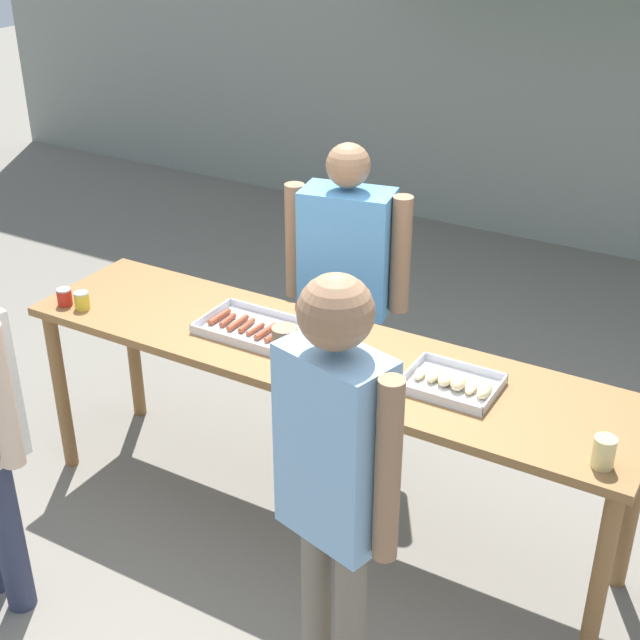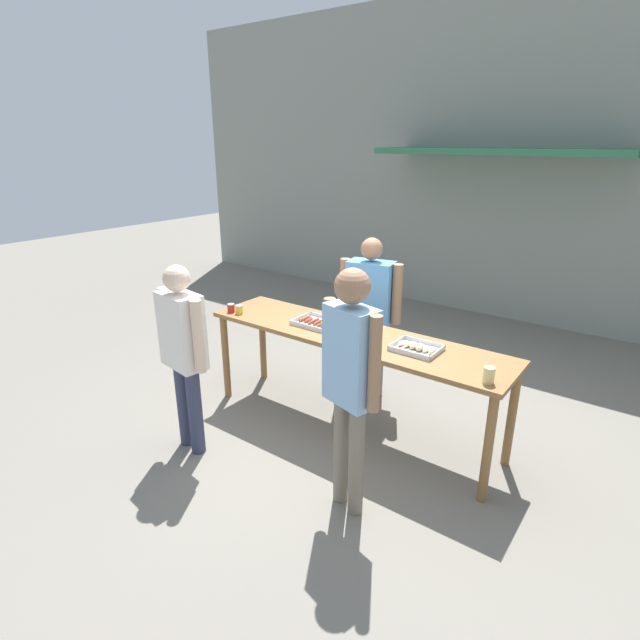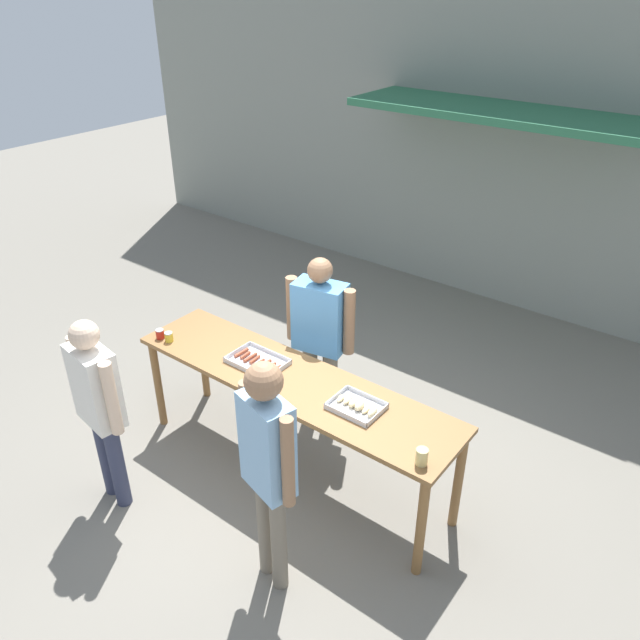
{
  "view_description": "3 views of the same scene",
  "coord_description": "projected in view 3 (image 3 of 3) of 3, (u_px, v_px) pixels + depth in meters",
  "views": [
    {
      "loc": [
        1.69,
        -2.94,
        2.86
      ],
      "look_at": [
        0.0,
        0.0,
        1.08
      ],
      "focal_mm": 50.0,
      "sensor_mm": 36.0,
      "label": 1
    },
    {
      "loc": [
        2.21,
        -3.44,
        2.54
      ],
      "look_at": [
        -0.36,
        0.0,
        0.98
      ],
      "focal_mm": 28.0,
      "sensor_mm": 36.0,
      "label": 2
    },
    {
      "loc": [
        2.61,
        -3.03,
        3.75
      ],
      "look_at": [
        -0.23,
        0.67,
        1.08
      ],
      "focal_mm": 35.0,
      "sensor_mm": 36.0,
      "label": 3
    }
  ],
  "objects": [
    {
      "name": "person_customer_with_cup",
      "position": [
        268.0,
        458.0,
        3.85
      ],
      "size": [
        0.51,
        0.28,
        1.79
      ],
      "rotation": [
        0.0,
        0.0,
        2.88
      ],
      "color": "#756B5B",
      "rests_on": "ground"
    },
    {
      "name": "building_facade_back",
      "position": [
        517.0,
        118.0,
        6.95
      ],
      "size": [
        12.0,
        1.11,
        4.5
      ],
      "color": "gray",
      "rests_on": "ground"
    },
    {
      "name": "food_tray_buns",
      "position": [
        357.0,
        406.0,
        4.53
      ],
      "size": [
        0.37,
        0.3,
        0.06
      ],
      "color": "silver",
      "rests_on": "serving_table"
    },
    {
      "name": "serving_table",
      "position": [
        292.0,
        389.0,
        4.92
      ],
      "size": [
        2.84,
        0.68,
        0.93
      ],
      "color": "brown",
      "rests_on": "ground"
    },
    {
      "name": "condiment_jar_ketchup",
      "position": [
        169.0,
        337.0,
        5.33
      ],
      "size": [
        0.07,
        0.07,
        0.08
      ],
      "color": "gold",
      "rests_on": "serving_table"
    },
    {
      "name": "person_customer_holding_hotdog",
      "position": [
        98.0,
        399.0,
        4.57
      ],
      "size": [
        0.57,
        0.27,
        1.63
      ],
      "rotation": [
        0.0,
        0.0,
        3.0
      ],
      "color": "#333851",
      "rests_on": "ground"
    },
    {
      "name": "ground_plane",
      "position": [
        294.0,
        468.0,
        5.33
      ],
      "size": [
        24.0,
        24.0,
        0.0
      ],
      "primitive_type": "plane",
      "color": "slate"
    },
    {
      "name": "food_tray_sausages",
      "position": [
        257.0,
        361.0,
        5.05
      ],
      "size": [
        0.47,
        0.32,
        0.04
      ],
      "color": "silver",
      "rests_on": "serving_table"
    },
    {
      "name": "person_server_behind_table",
      "position": [
        320.0,
        330.0,
        5.42
      ],
      "size": [
        0.64,
        0.33,
        1.66
      ],
      "rotation": [
        0.0,
        0.0,
        0.19
      ],
      "color": "#756B5B",
      "rests_on": "ground"
    },
    {
      "name": "condiment_jar_mustard",
      "position": [
        160.0,
        334.0,
        5.37
      ],
      "size": [
        0.07,
        0.07,
        0.08
      ],
      "color": "#B22319",
      "rests_on": "serving_table"
    },
    {
      "name": "beer_cup",
      "position": [
        422.0,
        457.0,
        4.01
      ],
      "size": [
        0.08,
        0.08,
        0.12
      ],
      "color": "#DBC67A",
      "rests_on": "serving_table"
    }
  ]
}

